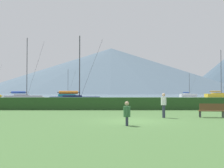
{
  "coord_description": "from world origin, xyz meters",
  "views": [
    {
      "loc": [
        -1.26,
        -17.15,
        1.75
      ],
      "look_at": [
        -1.06,
        66.4,
        3.99
      ],
      "focal_mm": 46.15,
      "sensor_mm": 36.0,
      "label": 1
    }
  ],
  "objects": [
    {
      "name": "sailboat_slip_0",
      "position": [
        26.86,
        88.66,
        0.57
      ],
      "size": [
        7.01,
        2.89,
        8.51
      ],
      "rotation": [
        0.0,
        0.0,
        0.15
      ],
      "color": "white",
      "rests_on": "harbor_water"
    },
    {
      "name": "ground_plane",
      "position": [
        0.0,
        0.0,
        0.0
      ],
      "size": [
        1000.0,
        1000.0,
        0.0
      ],
      "primitive_type": "plane",
      "color": "#477038"
    },
    {
      "name": "sailboat_slip_2",
      "position": [
        -6.26,
        22.83,
        0.65
      ],
      "size": [
        7.95,
        2.7,
        9.58
      ],
      "rotation": [
        0.0,
        0.0,
        0.05
      ],
      "color": "navy",
      "rests_on": "harbor_water"
    },
    {
      "name": "person_standing_walker",
      "position": [
        2.21,
        2.16,
        0.97
      ],
      "size": [
        0.36,
        0.57,
        1.65
      ],
      "rotation": [
        0.0,
        0.0,
        0.13
      ],
      "color": "#2D3347",
      "rests_on": "ground_plane"
    },
    {
      "name": "sailboat_slip_11",
      "position": [
        28.57,
        62.6,
        0.75
      ],
      "size": [
        8.81,
        3.25,
        13.41
      ],
      "rotation": [
        0.0,
        0.0,
        0.09
      ],
      "color": "gold",
      "rests_on": "harbor_water"
    },
    {
      "name": "park_bench_near_path",
      "position": [
        5.5,
        2.36,
        0.53
      ],
      "size": [
        1.72,
        0.62,
        0.95
      ],
      "rotation": [
        0.0,
        0.0,
        -0.09
      ],
      "color": "brown",
      "rests_on": "ground_plane"
    },
    {
      "name": "sailboat_slip_6",
      "position": [
        -17.85,
        37.12,
        0.67
      ],
      "size": [
        7.94,
        3.55,
        11.99
      ],
      "rotation": [
        0.0,
        0.0,
        0.19
      ],
      "color": "#9E9EA3",
      "rests_on": "harbor_water"
    },
    {
      "name": "sailboat_slip_9",
      "position": [
        -17.28,
        84.61,
        0.58
      ],
      "size": [
        6.99,
        3.31,
        9.79
      ],
      "rotation": [
        0.0,
        0.0,
        0.23
      ],
      "color": "#19707A",
      "rests_on": "harbor_water"
    },
    {
      "name": "person_seated_viewer",
      "position": [
        -0.49,
        -2.29,
        0.69
      ],
      "size": [
        0.36,
        0.57,
        1.25
      ],
      "rotation": [
        0.0,
        0.0,
        -0.09
      ],
      "color": "#2D3347",
      "rests_on": "ground_plane"
    },
    {
      "name": "distant_hill_central_peak",
      "position": [
        -2.27,
        312.2,
        25.84
      ],
      "size": [
        299.17,
        299.17,
        51.68
      ],
      "primitive_type": "cone",
      "color": "#4C6070",
      "rests_on": "ground_plane"
    },
    {
      "name": "harbor_water",
      "position": [
        0.0,
        137.0,
        0.0
      ],
      "size": [
        320.0,
        246.0,
        0.0
      ],
      "primitive_type": "cube",
      "color": "gray",
      "rests_on": "ground_plane"
    },
    {
      "name": "hedge_line",
      "position": [
        0.0,
        11.0,
        0.6
      ],
      "size": [
        80.0,
        1.2,
        1.19
      ],
      "primitive_type": "cube",
      "color": "#284C23",
      "rests_on": "ground_plane"
    }
  ]
}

